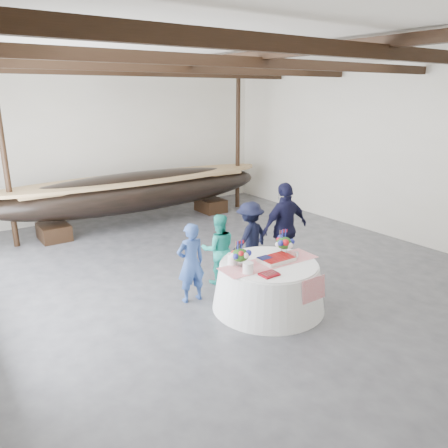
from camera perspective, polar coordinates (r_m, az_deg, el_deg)
floor at (r=9.65m, az=0.66°, el=-6.12°), size 10.00×12.00×0.01m
wall_back at (r=14.27m, az=-13.70°, el=10.30°), size 10.00×0.02×4.50m
wall_right at (r=12.57m, az=19.82°, el=8.95°), size 0.02×12.00×4.50m
ceiling at (r=8.91m, az=0.77°, el=21.59°), size 10.00×12.00×0.01m
pavilion_structure at (r=9.52m, az=-2.09°, el=18.28°), size 9.80×11.76×4.50m
longboat_display at (r=12.99m, az=-11.02°, el=4.23°), size 8.31×1.66×1.56m
banquet_table at (r=7.97m, az=5.83°, el=-7.95°), size 2.02×2.02×0.87m
tabletop_items at (r=7.81m, az=5.17°, el=-3.84°), size 1.89×0.95×0.40m
guest_woman_blue at (r=8.07m, az=-4.35°, el=-5.07°), size 0.57×0.39×1.51m
guest_woman_teal at (r=8.83m, az=-0.72°, el=-3.29°), size 0.86×0.78×1.45m
guest_man_left at (r=9.30m, az=3.40°, el=-1.83°), size 1.13×0.82×1.58m
guest_man_right at (r=9.40m, az=7.96°, el=-0.51°), size 1.17×0.52×1.97m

